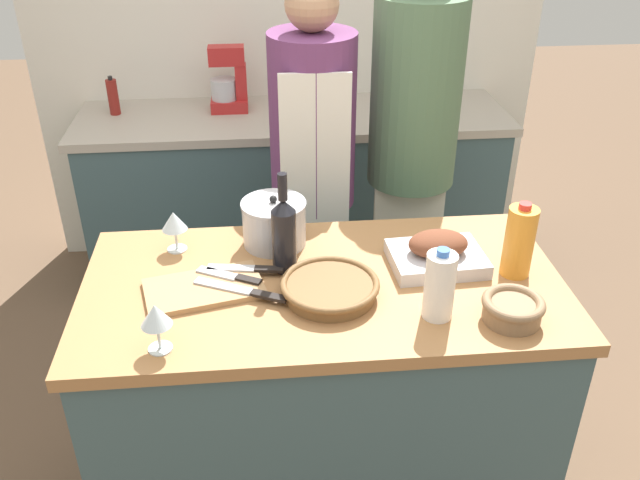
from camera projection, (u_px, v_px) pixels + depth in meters
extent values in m
cube|color=#3D565B|center=(323.00, 402.00, 2.24)|extent=(1.38, 0.70, 0.88)
cube|color=#A37042|center=(323.00, 287.00, 2.01)|extent=(1.42, 0.73, 0.04)
cube|color=#3D565B|center=(295.00, 200.00, 3.54)|extent=(2.04, 0.58, 0.86)
cube|color=#ADA393|center=(293.00, 118.00, 3.32)|extent=(2.11, 0.60, 0.04)
cube|color=silver|center=(288.00, 19.00, 3.42)|extent=(2.61, 0.10, 2.55)
cube|color=#BCBCC1|center=(437.00, 259.00, 2.07)|extent=(0.29, 0.23, 0.04)
ellipsoid|color=brown|center=(438.00, 244.00, 2.04)|extent=(0.19, 0.14, 0.08)
cylinder|color=brown|center=(330.00, 290.00, 1.93)|extent=(0.26, 0.26, 0.04)
torus|color=brown|center=(330.00, 284.00, 1.92)|extent=(0.28, 0.28, 0.02)
cube|color=#AD7F51|center=(204.00, 289.00, 1.96)|extent=(0.37, 0.26, 0.02)
cylinder|color=#B7B7BC|center=(274.00, 225.00, 2.16)|extent=(0.20, 0.20, 0.14)
cylinder|color=#B7B7BC|center=(273.00, 204.00, 2.12)|extent=(0.21, 0.21, 0.01)
sphere|color=black|center=(273.00, 199.00, 2.12)|extent=(0.02, 0.02, 0.02)
cylinder|color=#846647|center=(512.00, 311.00, 1.83)|extent=(0.16, 0.16, 0.06)
torus|color=#846647|center=(514.00, 303.00, 1.81)|extent=(0.17, 0.17, 0.03)
cylinder|color=orange|center=(519.00, 242.00, 1.99)|extent=(0.09, 0.09, 0.22)
cylinder|color=red|center=(525.00, 206.00, 1.93)|extent=(0.04, 0.04, 0.02)
cylinder|color=white|center=(440.00, 286.00, 1.81)|extent=(0.08, 0.08, 0.19)
cylinder|color=#3360B2|center=(443.00, 252.00, 1.76)|extent=(0.03, 0.03, 0.02)
cylinder|color=black|center=(284.00, 241.00, 2.02)|extent=(0.07, 0.07, 0.20)
cone|color=black|center=(283.00, 206.00, 1.96)|extent=(0.07, 0.07, 0.04)
cylinder|color=black|center=(282.00, 187.00, 1.93)|extent=(0.03, 0.03, 0.08)
cylinder|color=silver|center=(177.00, 249.00, 2.16)|extent=(0.06, 0.06, 0.00)
cylinder|color=silver|center=(176.00, 239.00, 2.14)|extent=(0.01, 0.01, 0.07)
cone|color=silver|center=(174.00, 221.00, 2.11)|extent=(0.08, 0.08, 0.06)
cylinder|color=silver|center=(160.00, 348.00, 1.74)|extent=(0.06, 0.06, 0.00)
cylinder|color=silver|center=(159.00, 336.00, 1.72)|extent=(0.01, 0.01, 0.07)
cone|color=silver|center=(155.00, 315.00, 1.68)|extent=(0.08, 0.08, 0.06)
cube|color=#B7B7BC|center=(223.00, 286.00, 1.95)|extent=(0.17, 0.11, 0.01)
cube|color=black|center=(269.00, 296.00, 1.90)|extent=(0.11, 0.07, 0.01)
cube|color=#B7B7BC|center=(217.00, 273.00, 2.00)|extent=(0.13, 0.09, 0.01)
cube|color=black|center=(248.00, 281.00, 1.97)|extent=(0.08, 0.06, 0.01)
cube|color=#B7B7BC|center=(231.00, 268.00, 2.03)|extent=(0.15, 0.05, 0.01)
cube|color=black|center=(269.00, 269.00, 2.02)|extent=(0.09, 0.04, 0.01)
cube|color=#B22323|center=(230.00, 104.00, 3.35)|extent=(0.18, 0.14, 0.06)
cylinder|color=#B7B7BC|center=(224.00, 89.00, 3.31)|extent=(0.13, 0.13, 0.10)
cube|color=#B22323|center=(241.00, 82.00, 3.30)|extent=(0.05, 0.08, 0.17)
cube|color=#B22323|center=(226.00, 55.00, 3.23)|extent=(0.17, 0.08, 0.09)
cylinder|color=#332D28|center=(302.00, 102.00, 3.17)|extent=(0.06, 0.06, 0.20)
cylinder|color=black|center=(301.00, 79.00, 3.12)|extent=(0.03, 0.03, 0.02)
cylinder|color=maroon|center=(113.00, 97.00, 3.27)|extent=(0.05, 0.05, 0.17)
cylinder|color=black|center=(110.00, 78.00, 3.22)|extent=(0.02, 0.02, 0.02)
cube|color=beige|center=(314.00, 282.00, 2.93)|extent=(0.27, 0.19, 0.80)
cylinder|color=#663360|center=(313.00, 121.00, 2.56)|extent=(0.33, 0.33, 0.67)
sphere|color=tan|center=(312.00, 4.00, 2.34)|extent=(0.19, 0.19, 0.19)
cube|color=silver|center=(315.00, 185.00, 2.52)|extent=(0.26, 0.02, 0.85)
cube|color=beige|center=(403.00, 268.00, 2.97)|extent=(0.31, 0.23, 0.86)
cylinder|color=#4C6B4C|center=(416.00, 93.00, 2.57)|extent=(0.35, 0.35, 0.72)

